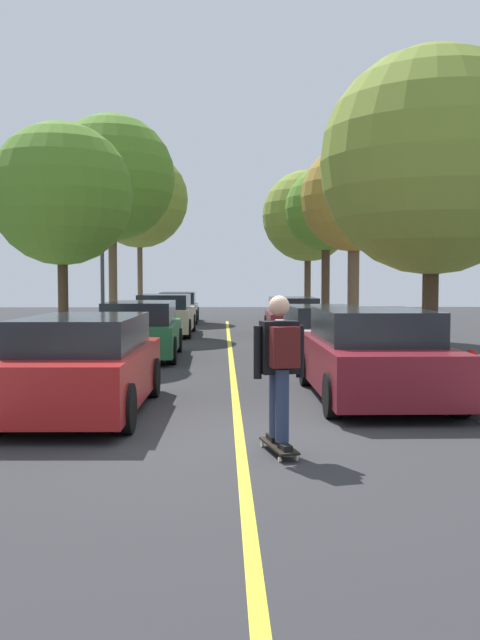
{
  "coord_description": "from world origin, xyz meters",
  "views": [
    {
      "loc": [
        -0.2,
        -8.37,
        1.94
      ],
      "look_at": [
        0.13,
        4.74,
        1.17
      ],
      "focal_mm": 38.87,
      "sensor_mm": 36.0,
      "label": 1
    }
  ],
  "objects_px": {
    "parked_car_right_far": "(293,316)",
    "street_tree_left_nearest": "(62,195)",
    "street_tree_right_nearest": "(432,163)",
    "streetlamp": "(102,229)",
    "street_tree_right_far": "(326,210)",
    "parked_car_right_near": "(322,333)",
    "parked_car_left_near": "(141,330)",
    "fire_hydrant": "(472,372)",
    "street_tree_right_near": "(354,199)",
    "street_tree_left_near": "(112,178)",
    "street_tree_left_far": "(139,199)",
    "parked_car_left_nearest": "(84,365)",
    "street_tree_right_farthest": "(308,216)",
    "parked_car_left_far": "(165,315)",
    "skateboard": "(279,446)",
    "skateboarder": "(280,361)",
    "parked_car_left_farthest": "(178,308)",
    "parked_car_right_nearest": "(373,356)"
  },
  "relations": [
    {
      "from": "parked_car_right_far",
      "to": "streetlamp",
      "type": "xyz_separation_m",
      "value": [
        -6.19,
        -1.93,
        2.86
      ]
    },
    {
      "from": "parked_car_left_near",
      "to": "parked_car_right_far",
      "type": "relative_size",
      "value": 0.94
    },
    {
      "from": "street_tree_left_far",
      "to": "street_tree_right_farthest",
      "type": "xyz_separation_m",
      "value": [
        8.15,
        2.18,
        -0.56
      ]
    },
    {
      "from": "street_tree_left_far",
      "to": "fire_hydrant",
      "type": "height_order",
      "value": "street_tree_left_far"
    },
    {
      "from": "street_tree_left_nearest",
      "to": "street_tree_right_near",
      "type": "distance_m",
      "value": 9.95
    },
    {
      "from": "parked_car_right_far",
      "to": "street_tree_left_nearest",
      "type": "distance_m",
      "value": 9.87
    },
    {
      "from": "street_tree_right_nearest",
      "to": "streetlamp",
      "type": "bearing_deg",
      "value": 136.47
    },
    {
      "from": "street_tree_left_near",
      "to": "fire_hydrant",
      "type": "distance_m",
      "value": 16.65
    },
    {
      "from": "fire_hydrant",
      "to": "skateboarder",
      "type": "relative_size",
      "value": 0.42
    },
    {
      "from": "parked_car_left_far",
      "to": "skateboard",
      "type": "height_order",
      "value": "parked_car_left_far"
    },
    {
      "from": "parked_car_left_nearest",
      "to": "fire_hydrant",
      "type": "bearing_deg",
      "value": 6.95
    },
    {
      "from": "parked_car_right_near",
      "to": "street_tree_right_near",
      "type": "distance_m",
      "value": 7.26
    },
    {
      "from": "street_tree_right_near",
      "to": "parked_car_left_near",
      "type": "bearing_deg",
      "value": -138.55
    },
    {
      "from": "parked_car_left_near",
      "to": "fire_hydrant",
      "type": "xyz_separation_m",
      "value": [
        5.93,
        -6.28,
        -0.21
      ]
    },
    {
      "from": "fire_hydrant",
      "to": "skateboard",
      "type": "height_order",
      "value": "fire_hydrant"
    },
    {
      "from": "street_tree_left_nearest",
      "to": "street_tree_left_near",
      "type": "relative_size",
      "value": 0.74
    },
    {
      "from": "street_tree_left_near",
      "to": "skateboard",
      "type": "bearing_deg",
      "value": -75.19
    },
    {
      "from": "parked_car_right_nearest",
      "to": "parked_car_left_far",
      "type": "bearing_deg",
      "value": 108.69
    },
    {
      "from": "parked_car_right_far",
      "to": "street_tree_left_far",
      "type": "xyz_separation_m",
      "value": [
        -6.3,
        8.89,
        5.0
      ]
    },
    {
      "from": "street_tree_left_near",
      "to": "skateboard",
      "type": "distance_m",
      "value": 18.39
    },
    {
      "from": "parked_car_right_nearest",
      "to": "skateboard",
      "type": "height_order",
      "value": "parked_car_right_nearest"
    },
    {
      "from": "street_tree_right_far",
      "to": "parked_car_right_near",
      "type": "bearing_deg",
      "value": -98.83
    },
    {
      "from": "parked_car_right_far",
      "to": "streetlamp",
      "type": "relative_size",
      "value": 0.74
    },
    {
      "from": "street_tree_left_far",
      "to": "street_tree_right_far",
      "type": "height_order",
      "value": "street_tree_left_far"
    },
    {
      "from": "parked_car_left_farthest",
      "to": "street_tree_left_nearest",
      "type": "xyz_separation_m",
      "value": [
        -1.86,
        -14.36,
        3.31
      ]
    },
    {
      "from": "street_tree_right_nearest",
      "to": "street_tree_right_near",
      "type": "xyz_separation_m",
      "value": [
        0.0,
        8.42,
        0.24
      ]
    },
    {
      "from": "street_tree_left_far",
      "to": "fire_hydrant",
      "type": "bearing_deg",
      "value": -70.4
    },
    {
      "from": "street_tree_right_near",
      "to": "street_tree_right_nearest",
      "type": "bearing_deg",
      "value": -90.0
    },
    {
      "from": "parked_car_left_far",
      "to": "street_tree_left_near",
      "type": "distance_m",
      "value": 5.14
    },
    {
      "from": "parked_car_left_farthest",
      "to": "street_tree_left_near",
      "type": "relative_size",
      "value": 0.61
    },
    {
      "from": "street_tree_left_nearest",
      "to": "street_tree_left_far",
      "type": "height_order",
      "value": "street_tree_left_far"
    },
    {
      "from": "street_tree_left_near",
      "to": "fire_hydrant",
      "type": "relative_size",
      "value": 10.79
    },
    {
      "from": "parked_car_left_near",
      "to": "parked_car_left_farthest",
      "type": "bearing_deg",
      "value": 90.0
    },
    {
      "from": "parked_car_left_near",
      "to": "street_tree_right_far",
      "type": "distance_m",
      "value": 13.9
    },
    {
      "from": "street_tree_right_far",
      "to": "streetlamp",
      "type": "xyz_separation_m",
      "value": [
        -8.04,
        -6.91,
        -1.28
      ]
    },
    {
      "from": "street_tree_left_near",
      "to": "street_tree_right_nearest",
      "type": "xyz_separation_m",
      "value": [
        8.15,
        -10.42,
        -1.16
      ]
    },
    {
      "from": "parked_car_left_nearest",
      "to": "parked_car_right_nearest",
      "type": "bearing_deg",
      "value": 13.09
    },
    {
      "from": "street_tree_right_farthest",
      "to": "streetlamp",
      "type": "height_order",
      "value": "street_tree_right_farthest"
    },
    {
      "from": "street_tree_left_near",
      "to": "street_tree_left_far",
      "type": "bearing_deg",
      "value": 90.0
    },
    {
      "from": "parked_car_left_farthest",
      "to": "skateboard",
      "type": "distance_m",
      "value": 23.82
    },
    {
      "from": "street_tree_right_near",
      "to": "skateboarder",
      "type": "relative_size",
      "value": 3.74
    },
    {
      "from": "parked_car_right_far",
      "to": "street_tree_right_nearest",
      "type": "relative_size",
      "value": 0.68
    },
    {
      "from": "street_tree_right_near",
      "to": "parked_car_left_nearest",
      "type": "bearing_deg",
      "value": -116.62
    },
    {
      "from": "fire_hydrant",
      "to": "parked_car_right_far",
      "type": "bearing_deg",
      "value": 96.58
    },
    {
      "from": "street_tree_left_far",
      "to": "street_tree_right_nearest",
      "type": "height_order",
      "value": "street_tree_left_far"
    },
    {
      "from": "parked_car_left_near",
      "to": "fire_hydrant",
      "type": "distance_m",
      "value": 8.64
    },
    {
      "from": "parked_car_right_far",
      "to": "street_tree_right_nearest",
      "type": "distance_m",
      "value": 10.42
    },
    {
      "from": "parked_car_right_nearest",
      "to": "skateboard",
      "type": "bearing_deg",
      "value": -117.45
    },
    {
      "from": "parked_car_right_near",
      "to": "street_tree_right_farthest",
      "type": "xyz_separation_m",
      "value": [
        1.86,
        18.06,
        4.46
      ]
    },
    {
      "from": "street_tree_left_far",
      "to": "streetlamp",
      "type": "bearing_deg",
      "value": -89.42
    }
  ]
}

